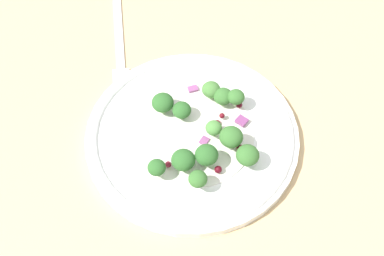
{
  "coord_description": "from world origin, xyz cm",
  "views": [
    {
      "loc": [
        -37.59,
        -3.33,
        58.21
      ],
      "look_at": [
        -0.12,
        1.71,
        2.7
      ],
      "focal_mm": 49.65,
      "sensor_mm": 36.0,
      "label": 1
    }
  ],
  "objects_px": {
    "plate": "(192,136)",
    "fork": "(120,46)",
    "broccoli_floret_0": "(236,97)",
    "broccoli_floret_1": "(248,156)",
    "broccoli_floret_2": "(195,179)"
  },
  "relations": [
    {
      "from": "plate",
      "to": "fork",
      "type": "height_order",
      "value": "plate"
    },
    {
      "from": "plate",
      "to": "fork",
      "type": "distance_m",
      "value": 0.2
    },
    {
      "from": "plate",
      "to": "broccoli_floret_2",
      "type": "relative_size",
      "value": 11.98
    },
    {
      "from": "broccoli_floret_0",
      "to": "plate",
      "type": "bearing_deg",
      "value": 135.52
    },
    {
      "from": "broccoli_floret_0",
      "to": "fork",
      "type": "xyz_separation_m",
      "value": [
        0.1,
        0.18,
        -0.03
      ]
    },
    {
      "from": "broccoli_floret_1",
      "to": "fork",
      "type": "bearing_deg",
      "value": 47.71
    },
    {
      "from": "broccoli_floret_0",
      "to": "fork",
      "type": "distance_m",
      "value": 0.21
    },
    {
      "from": "broccoli_floret_0",
      "to": "fork",
      "type": "relative_size",
      "value": 0.13
    },
    {
      "from": "plate",
      "to": "broccoli_floret_0",
      "type": "bearing_deg",
      "value": -44.48
    },
    {
      "from": "broccoli_floret_0",
      "to": "fork",
      "type": "height_order",
      "value": "broccoli_floret_0"
    },
    {
      "from": "broccoli_floret_0",
      "to": "broccoli_floret_2",
      "type": "height_order",
      "value": "same"
    },
    {
      "from": "plate",
      "to": "fork",
      "type": "relative_size",
      "value": 1.5
    },
    {
      "from": "broccoli_floret_1",
      "to": "broccoli_floret_2",
      "type": "relative_size",
      "value": 1.26
    },
    {
      "from": "broccoli_floret_1",
      "to": "broccoli_floret_2",
      "type": "bearing_deg",
      "value": 125.12
    },
    {
      "from": "fork",
      "to": "broccoli_floret_2",
      "type": "bearing_deg",
      "value": -147.57
    }
  ]
}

